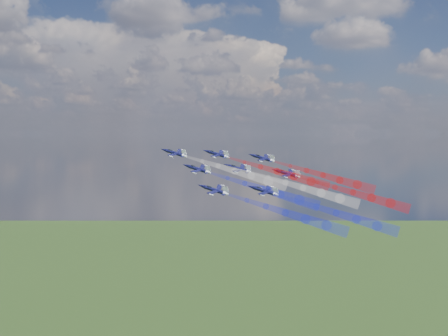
# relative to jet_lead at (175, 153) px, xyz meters

# --- Properties ---
(jet_lead) EXTENTS (13.85, 12.20, 7.68)m
(jet_lead) POSITION_rel_jet_lead_xyz_m (0.00, 0.00, 0.00)
(jet_lead) COLOR black
(trail_lead) EXTENTS (36.96, 15.40, 13.73)m
(trail_lead) POSITION_rel_jet_lead_xyz_m (22.11, -6.86, -5.89)
(trail_lead) COLOR white
(jet_inner_left) EXTENTS (13.85, 12.20, 7.68)m
(jet_inner_left) POSITION_rel_jet_lead_xyz_m (9.78, -10.68, -5.05)
(jet_inner_left) COLOR black
(trail_inner_left) EXTENTS (36.96, 15.40, 13.73)m
(trail_inner_left) POSITION_rel_jet_lead_xyz_m (31.89, -17.54, -10.94)
(trail_inner_left) COLOR #1A25E5
(jet_inner_right) EXTENTS (13.85, 12.20, 7.68)m
(jet_inner_right) POSITION_rel_jet_lead_xyz_m (14.86, 5.78, -0.56)
(jet_inner_right) COLOR black
(trail_inner_right) EXTENTS (36.96, 15.40, 13.73)m
(trail_inner_right) POSITION_rel_jet_lead_xyz_m (36.96, -1.07, -6.45)
(trail_inner_right) COLOR red
(jet_outer_left) EXTENTS (13.85, 12.20, 7.68)m
(jet_outer_left) POSITION_rel_jet_lead_xyz_m (16.68, -23.86, -10.73)
(jet_outer_left) COLOR black
(trail_outer_left) EXTENTS (36.96, 15.40, 13.73)m
(trail_outer_left) POSITION_rel_jet_lead_xyz_m (38.79, -30.72, -16.62)
(trail_outer_left) COLOR #1A25E5
(jet_center_third) EXTENTS (13.85, 12.20, 7.68)m
(jet_center_third) POSITION_rel_jet_lead_xyz_m (23.36, -4.40, -5.27)
(jet_center_third) COLOR black
(trail_center_third) EXTENTS (36.96, 15.40, 13.73)m
(trail_center_third) POSITION_rel_jet_lead_xyz_m (45.47, -11.25, -11.15)
(trail_center_third) COLOR white
(jet_outer_right) EXTENTS (13.85, 12.20, 7.68)m
(jet_outer_right) POSITION_rel_jet_lead_xyz_m (31.78, 11.61, -2.25)
(jet_outer_right) COLOR black
(trail_outer_right) EXTENTS (36.96, 15.40, 13.73)m
(trail_outer_right) POSITION_rel_jet_lead_xyz_m (53.89, 4.76, -8.14)
(trail_outer_right) COLOR red
(jet_rear_left) EXTENTS (13.85, 12.20, 7.68)m
(jet_rear_left) POSITION_rel_jet_lead_xyz_m (32.41, -18.54, -11.47)
(jet_rear_left) COLOR black
(trail_rear_left) EXTENTS (36.96, 15.40, 13.73)m
(trail_rear_left) POSITION_rel_jet_lead_xyz_m (54.52, -25.40, -17.35)
(trail_rear_left) COLOR #1A25E5
(jet_rear_right) EXTENTS (13.85, 12.20, 7.68)m
(jet_rear_right) POSITION_rel_jet_lead_xyz_m (40.52, -0.67, -7.17)
(jet_rear_right) COLOR black
(trail_rear_right) EXTENTS (36.96, 15.40, 13.73)m
(trail_rear_right) POSITION_rel_jet_lead_xyz_m (62.63, -7.52, -13.05)
(trail_rear_right) COLOR red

